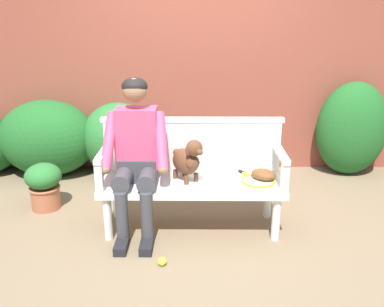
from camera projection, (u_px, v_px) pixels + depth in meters
name	position (u px, v px, depth m)	size (l,w,h in m)	color
ground_plane	(192.00, 227.00, 3.63)	(40.00, 40.00, 0.00)	#7A664C
brick_garden_fence	(193.00, 79.00, 4.83)	(8.00, 0.30, 2.10)	brown
hedge_bush_mid_right	(48.00, 138.00, 4.67)	(1.09, 0.80, 0.88)	#1E5B23
hedge_bush_mid_left	(119.00, 139.00, 4.72)	(0.84, 0.78, 0.84)	#286B2D
hedge_bush_far_left	(352.00, 129.00, 4.66)	(0.80, 0.56, 1.08)	#1E5B23
garden_bench	(192.00, 188.00, 3.50)	(1.55, 0.52, 0.44)	white
bench_backrest	(192.00, 145.00, 3.61)	(1.59, 0.06, 0.50)	white
bench_armrest_left_end	(102.00, 162.00, 3.33)	(0.06, 0.52, 0.28)	white
bench_armrest_right_end	(282.00, 163.00, 3.32)	(0.06, 0.52, 0.28)	white
person_seated	(136.00, 151.00, 3.38)	(0.56, 0.66, 1.31)	black
dog_on_bench	(188.00, 160.00, 3.42)	(0.31, 0.37, 0.39)	brown
tennis_racket	(256.00, 180.00, 3.48)	(0.43, 0.56, 0.03)	yellow
baseball_glove	(264.00, 175.00, 3.50)	(0.22, 0.17, 0.09)	brown
tennis_ball	(162.00, 261.00, 3.07)	(0.07, 0.07, 0.07)	#CCDB33
potted_plant	(44.00, 184.00, 3.90)	(0.34, 0.34, 0.46)	#A85B3D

